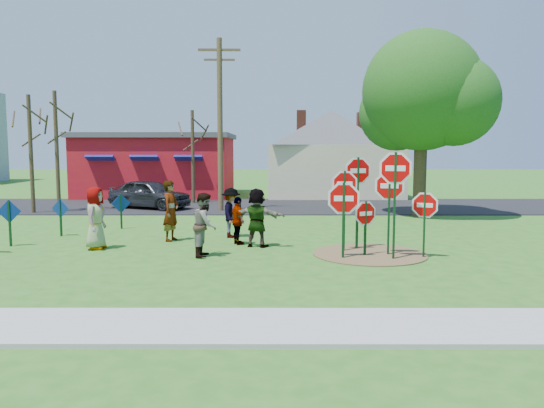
{
  "coord_description": "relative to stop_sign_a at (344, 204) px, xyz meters",
  "views": [
    {
      "loc": [
        1.77,
        -15.73,
        2.98
      ],
      "look_at": [
        1.74,
        0.27,
        1.3
      ],
      "focal_mm": 35.0,
      "sensor_mm": 36.0,
      "label": 1
    }
  ],
  "objects": [
    {
      "name": "ground",
      "position": [
        -3.67,
        1.54,
        -1.49
      ],
      "size": [
        120.0,
        120.0,
        0.0
      ],
      "primitive_type": "plane",
      "color": "#2B5E1B",
      "rests_on": "ground"
    },
    {
      "name": "sidewalk",
      "position": [
        -3.67,
        -5.66,
        -1.45
      ],
      "size": [
        22.0,
        1.8,
        0.08
      ],
      "primitive_type": "cube",
      "color": "#9E9E99",
      "rests_on": "ground"
    },
    {
      "name": "road",
      "position": [
        -3.67,
        13.04,
        -1.47
      ],
      "size": [
        120.0,
        7.5,
        0.04
      ],
      "primitive_type": "cube",
      "color": "black",
      "rests_on": "ground"
    },
    {
      "name": "dirt_patch",
      "position": [
        0.83,
        0.54,
        -1.48
      ],
      "size": [
        3.2,
        3.2,
        0.03
      ],
      "primitive_type": "cylinder",
      "color": "brown",
      "rests_on": "ground"
    },
    {
      "name": "red_building",
      "position": [
        -9.17,
        19.54,
        0.47
      ],
      "size": [
        9.4,
        7.69,
        3.9
      ],
      "color": "#A71022",
      "rests_on": "ground"
    },
    {
      "name": "cream_house",
      "position": [
        1.83,
        19.54,
        1.43
      ],
      "size": [
        9.4,
        9.4,
        6.5
      ],
      "color": "beige",
      "rests_on": "ground"
    },
    {
      "name": "stop_sign_a",
      "position": [
        0.0,
        0.0,
        0.0
      ],
      "size": [
        1.18,
        0.09,
        2.24
      ],
      "rotation": [
        0.0,
        0.0,
        -0.06
      ],
      "color": "#0F3919",
      "rests_on": "ground"
    },
    {
      "name": "stop_sign_b",
      "position": [
        0.58,
        1.31,
        0.59
      ],
      "size": [
        1.06,
        0.25,
        2.87
      ],
      "rotation": [
        0.0,
        0.0,
        0.22
      ],
      "color": "#0F3919",
      "rests_on": "ground"
    },
    {
      "name": "stop_sign_c",
      "position": [
        1.34,
        -0.13,
        0.64
      ],
      "size": [
        1.16,
        0.25,
        3.05
      ],
      "rotation": [
        0.0,
        0.0,
        -0.2
      ],
      "color": "#0F3919",
      "rests_on": "ground"
    },
    {
      "name": "stop_sign_d",
      "position": [
        1.33,
        0.47,
        0.28
      ],
      "size": [
        1.1,
        0.24,
        2.51
      ],
      "rotation": [
        0.0,
        0.0,
        -0.2
      ],
      "color": "#0F3919",
      "rests_on": "ground"
    },
    {
      "name": "stop_sign_e",
      "position": [
        0.65,
        0.34,
        -0.4
      ],
      "size": [
        0.84,
        0.42,
        1.66
      ],
      "rotation": [
        0.0,
        0.0,
        0.45
      ],
      "color": "#0F3919",
      "rests_on": "ground"
    },
    {
      "name": "stop_sign_f",
      "position": [
        2.22,
        0.1,
        -0.16
      ],
      "size": [
        0.89,
        0.37,
        1.93
      ],
      "rotation": [
        0.0,
        0.0,
        -0.38
      ],
      "color": "#0F3919",
      "rests_on": "ground"
    },
    {
      "name": "stop_sign_g",
      "position": [
        0.16,
        1.01,
        0.24
      ],
      "size": [
        1.01,
        0.07,
        2.48
      ],
      "rotation": [
        0.0,
        0.0,
        0.01
      ],
      "color": "#0F3919",
      "rests_on": "ground"
    },
    {
      "name": "blue_diamond_b",
      "position": [
        -9.93,
        1.79,
        -0.6
      ],
      "size": [
        0.71,
        0.08,
        1.44
      ],
      "rotation": [
        0.0,
        0.0,
        0.08
      ],
      "color": "#0F3919",
      "rests_on": "ground"
    },
    {
      "name": "blue_diamond_c",
      "position": [
        -9.14,
        3.7,
        -0.7
      ],
      "size": [
        0.64,
        0.19,
        1.28
      ],
      "rotation": [
        0.0,
        0.0,
        -0.27
      ],
      "color": "#0F3919",
      "rests_on": "ground"
    },
    {
      "name": "blue_diamond_d",
      "position": [
        -7.56,
        5.36,
        -0.69
      ],
      "size": [
        0.62,
        0.4,
        1.31
      ],
      "rotation": [
        0.0,
        0.0,
        0.56
      ],
      "color": "#0F3919",
      "rests_on": "ground"
    },
    {
      "name": "person_a",
      "position": [
        -7.16,
        1.35,
        -0.57
      ],
      "size": [
        0.64,
        0.94,
        1.86
      ],
      "primitive_type": "imported",
      "rotation": [
        0.0,
        0.0,
        1.52
      ],
      "color": "#42539C",
      "rests_on": "ground"
    },
    {
      "name": "person_b",
      "position": [
        -5.2,
        2.76,
        -0.51
      ],
      "size": [
        0.65,
        0.82,
        1.96
      ],
      "primitive_type": "imported",
      "rotation": [
        0.0,
        0.0,
        1.29
      ],
      "color": "#23695C",
      "rests_on": "ground"
    },
    {
      "name": "person_c",
      "position": [
        -3.79,
        0.32,
        -0.61
      ],
      "size": [
        0.72,
        0.9,
        1.77
      ],
      "primitive_type": "imported",
      "rotation": [
        0.0,
        0.0,
        1.51
      ],
      "color": "brown",
      "rests_on": "ground"
    },
    {
      "name": "person_d",
      "position": [
        -3.31,
        3.44,
        -0.66
      ],
      "size": [
        0.66,
        1.1,
        1.67
      ],
      "primitive_type": "imported",
      "rotation": [
        0.0,
        0.0,
        1.53
      ],
      "color": "#333338",
      "rests_on": "ground"
    },
    {
      "name": "person_e",
      "position": [
        -3.0,
        2.09,
        -0.75
      ],
      "size": [
        0.7,
        0.95,
        1.49
      ],
      "primitive_type": "imported",
      "rotation": [
        0.0,
        0.0,
        2.01
      ],
      "color": "#492E54",
      "rests_on": "ground"
    },
    {
      "name": "person_f",
      "position": [
        -2.39,
        1.71,
        -0.6
      ],
      "size": [
        1.75,
        1.06,
        1.8
      ],
      "primitive_type": "imported",
      "rotation": [
        0.0,
        0.0,
        2.8
      ],
      "color": "#174824",
      "rests_on": "ground"
    },
    {
      "name": "suv",
      "position": [
        -8.0,
        11.81,
        -0.74
      ],
      "size": [
        4.51,
        3.3,
        1.43
      ],
      "primitive_type": "imported",
      "rotation": [
        0.0,
        0.0,
        1.14
      ],
      "color": "#2A2A2F",
      "rests_on": "road"
    },
    {
      "name": "utility_pole",
      "position": [
        -4.4,
        10.97,
        2.75
      ],
      "size": [
        1.97,
        0.25,
        8.07
      ],
      "rotation": [
        0.0,
        0.0,
        0.03
      ],
      "color": "#4C3823",
      "rests_on": "ground"
    },
    {
      "name": "leafy_tree",
      "position": [
        4.66,
        9.01,
        3.68
      ],
      "size": [
        5.65,
        5.16,
        8.03
      ],
      "color": "#382819",
      "rests_on": "ground"
    },
    {
      "name": "bare_tree_west",
      "position": [
        -11.93,
        10.46,
        2.14
      ],
      "size": [
        1.8,
        1.8,
        5.62
      ],
      "color": "#382819",
      "rests_on": "ground"
    },
    {
      "name": "bare_tree_east",
      "position": [
        -6.24,
        14.53,
        1.76
      ],
      "size": [
        1.8,
        1.8,
        5.03
      ],
      "color": "#382819",
      "rests_on": "ground"
    },
    {
      "name": "bare_tree_mid",
      "position": [
        -12.95,
        10.04,
        2.0
      ],
      "size": [
        1.8,
        1.8,
        5.4
      ],
      "color": "#382819",
      "rests_on": "ground"
    }
  ]
}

